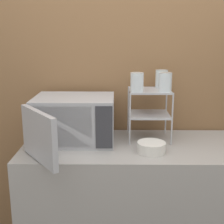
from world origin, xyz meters
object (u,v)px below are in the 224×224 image
Objects in this scene: glass_back_right at (162,79)px; glass_front_right at (165,82)px; glass_front_left at (137,82)px; microwave at (73,120)px; bowl at (151,148)px; dish_rack at (149,104)px.

glass_front_right is (0.00, -0.14, 0.00)m from glass_back_right.
glass_front_left is at bearing -138.34° from glass_back_right.
microwave reaches higher than bowl.
glass_front_left is at bearing 114.07° from bowl.
glass_back_right is 0.71× the size of bowl.
glass_front_right is at bearing 62.73° from bowl.
glass_front_left is at bearing -1.25° from microwave.
dish_rack is 0.19m from glass_back_right.
microwave is 4.25× the size of bowl.
glass_front_left is (-0.09, -0.08, 0.15)m from dish_rack.
dish_rack is 2.80× the size of glass_front_right.
glass_back_right is at bearing 42.30° from dish_rack.
microwave is at bearing 178.75° from glass_front_left.
dish_rack is at bearing 41.04° from glass_front_left.
glass_front_right is 0.71× the size of bowl.
glass_back_right is 0.14m from glass_front_right.
glass_front_left reaches higher than bowl.
dish_rack is at bearing -137.70° from glass_back_right.
glass_front_left is 0.17m from glass_front_right.
glass_back_right reaches higher than bowl.
bowl is at bearing -105.78° from glass_back_right.
microwave is at bearing -165.88° from glass_back_right.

